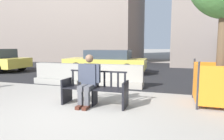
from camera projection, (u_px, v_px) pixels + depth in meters
name	position (u px, v px, depth m)	size (l,w,h in m)	color
ground_plane	(74.00, 114.00, 4.51)	(200.00, 200.00, 0.00)	gray
street_asphalt	(139.00, 70.00, 12.75)	(120.00, 12.00, 0.01)	black
street_bench	(95.00, 90.00, 5.19)	(1.69, 0.53, 0.88)	black
seated_person	(88.00, 79.00, 5.15)	(0.58, 0.72, 1.31)	#383D4C
jersey_barrier_centre	(117.00, 78.00, 7.53)	(2.02, 0.76, 0.84)	#9E998E
jersey_barrier_left	(59.00, 75.00, 8.12)	(2.02, 0.76, 0.84)	gray
construction_fence	(220.00, 83.00, 5.16)	(1.24, 1.24, 1.17)	#2D2D33
car_sedan_mid	(106.00, 61.00, 11.39)	(4.67, 2.03, 1.31)	#DBC64C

